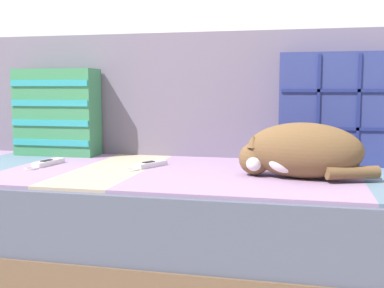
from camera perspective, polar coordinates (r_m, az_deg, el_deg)
The scene contains 8 objects.
ground_plane at distance 1.81m, azimuth -5.84°, elevation -15.53°, with size 14.00×14.00×0.00m, color #A89E8E.
couch at distance 1.83m, azimuth -4.94°, elevation -8.87°, with size 2.10×0.91×0.39m.
sofa_backrest at distance 2.13m, azimuth -1.88°, elevation 5.83°, with size 2.06×0.14×0.53m.
throw_pillow_quilted at distance 1.92m, azimuth 16.79°, elevation 4.00°, with size 0.43×0.14×0.43m.
throw_pillow_striped at distance 2.19m, azimuth -15.69°, elevation 3.64°, with size 0.36×0.14×0.38m.
sleeping_cat at distance 1.59m, azimuth 12.48°, elevation -0.94°, with size 0.45×0.22×0.18m.
game_remote_near at distance 1.91m, azimuth -16.78°, elevation -2.18°, with size 0.07×0.20×0.02m.
game_remote_far at distance 1.79m, azimuth -5.10°, elevation -2.47°, with size 0.12×0.19×0.02m.
Camera 1 is at (0.55, -1.58, 0.68)m, focal length 45.00 mm.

